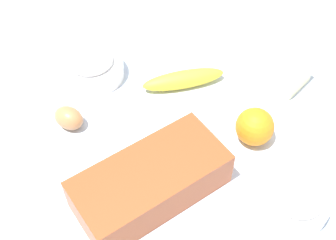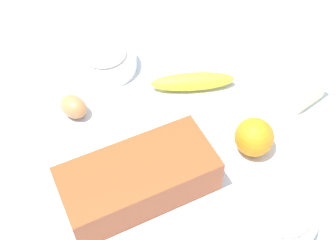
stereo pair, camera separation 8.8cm
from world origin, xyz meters
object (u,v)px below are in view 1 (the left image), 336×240
banana (183,79)px  orange_fruit (255,127)px  sugar_bowl (91,66)px  egg_near_butter (69,118)px  loaf_pan (151,181)px  butter_block (289,75)px  flour_bowl (296,201)px

banana → orange_fruit: size_ratio=2.43×
sugar_bowl → egg_near_butter: (-0.13, -0.08, -0.01)m
loaf_pan → butter_block: (0.42, -0.02, -0.01)m
egg_near_butter → orange_fruit: bearing=-51.3°
loaf_pan → flour_bowl: size_ratio=2.49×
flour_bowl → egg_near_butter: size_ratio=1.83×
orange_fruit → butter_block: size_ratio=0.87×
loaf_pan → butter_block: size_ratio=3.33×
egg_near_butter → butter_block: bearing=-31.6°
flour_bowl → sugar_bowl: size_ratio=0.82×
banana → orange_fruit: orange_fruit is taller
orange_fruit → sugar_bowl: bearing=106.0°
loaf_pan → orange_fruit: loaf_pan is taller
flour_bowl → butter_block: (0.26, 0.19, 0.00)m
butter_block → orange_fruit: bearing=-168.2°
loaf_pan → egg_near_butter: size_ratio=4.56×
banana → egg_near_butter: size_ratio=2.89×
loaf_pan → flour_bowl: bearing=-42.0°
orange_fruit → egg_near_butter: 0.38m
butter_block → banana: bearing=135.2°
butter_block → egg_near_butter: bearing=148.4°
orange_fruit → banana: bearing=86.1°
egg_near_butter → loaf_pan: bearing=-89.3°
banana → butter_block: bearing=-44.8°
banana → orange_fruit: bearing=-93.9°
sugar_bowl → banana: (0.12, -0.17, -0.01)m
orange_fruit → loaf_pan: bearing=166.5°
loaf_pan → banana: size_ratio=1.58×
orange_fruit → egg_near_butter: (-0.24, 0.30, -0.02)m
egg_near_butter → flour_bowl: bearing=-70.4°
loaf_pan → flour_bowl: loaf_pan is taller
orange_fruit → egg_near_butter: bearing=128.7°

